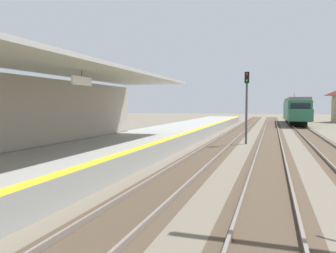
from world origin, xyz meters
TOP-DOWN VIEW (x-y plane):
  - station_platform at (-2.50, 16.00)m, footprint 5.00×80.00m
  - station_building_with_canopy at (-4.30, 9.50)m, footprint 4.85×24.00m
  - track_pair_nearest_platform at (1.90, 20.00)m, footprint 2.34×120.00m
  - track_pair_middle at (5.30, 20.00)m, footprint 2.34×120.00m
  - track_pair_far_side at (8.70, 20.00)m, footprint 2.34×120.00m
  - approaching_train at (8.70, 52.06)m, footprint 2.93×19.60m
  - rail_signal_post at (3.58, 23.73)m, footprint 0.32×0.34m

SIDE VIEW (x-z plane):
  - track_pair_nearest_platform at x=1.90m, z-range -0.03..0.13m
  - track_pair_middle at x=5.30m, z-range -0.03..0.13m
  - track_pair_far_side at x=8.70m, z-range -0.03..0.13m
  - station_platform at x=-2.50m, z-range 0.00..0.90m
  - approaching_train at x=8.70m, z-range -0.20..4.56m
  - station_building_with_canopy at x=-4.30m, z-range 0.44..4.87m
  - rail_signal_post at x=3.58m, z-range 0.59..5.79m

